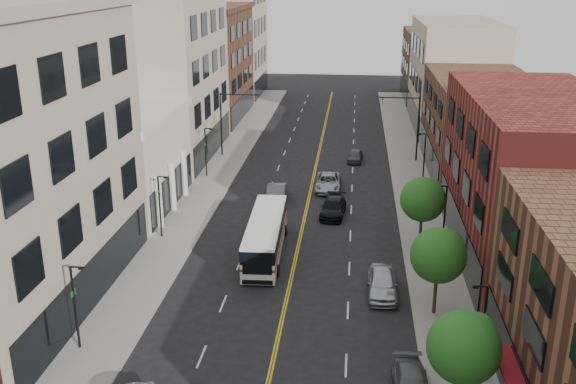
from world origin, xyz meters
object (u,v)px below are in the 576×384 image
(car_parked_far, at_px, (382,283))
(car_lane_behind, at_px, (276,192))
(car_lane_c, at_px, (355,156))
(car_lane_b, at_px, (328,182))
(city_bus, at_px, (266,234))
(car_lane_a, at_px, (333,208))

(car_parked_far, relative_size, car_lane_behind, 0.99)
(car_lane_c, bearing_deg, car_lane_b, -98.86)
(city_bus, bearing_deg, car_lane_c, 73.60)
(car_lane_a, bearing_deg, car_parked_far, -70.22)
(city_bus, bearing_deg, car_parked_far, -34.77)
(car_lane_c, bearing_deg, car_lane_behind, -112.57)
(car_lane_behind, height_order, car_lane_b, car_lane_behind)
(car_parked_far, distance_m, car_lane_behind, 19.85)
(car_lane_c, bearing_deg, car_lane_a, -90.35)
(city_bus, height_order, car_lane_b, city_bus)
(car_lane_behind, relative_size, car_lane_c, 1.27)
(car_parked_far, xyz_separation_m, car_lane_c, (-1.95, 31.03, -0.17))
(car_parked_far, relative_size, car_lane_a, 0.97)
(car_parked_far, height_order, car_lane_b, car_parked_far)
(car_lane_c, bearing_deg, car_parked_far, -80.67)
(city_bus, relative_size, car_lane_b, 2.07)
(car_lane_b, height_order, car_lane_c, car_lane_b)
(car_lane_a, relative_size, car_lane_b, 0.91)
(car_lane_a, distance_m, car_lane_c, 17.01)
(car_lane_b, relative_size, car_lane_c, 1.42)
(car_lane_behind, bearing_deg, car_parked_far, 113.24)
(city_bus, xyz_separation_m, car_lane_behind, (-0.66, 12.13, -0.85))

